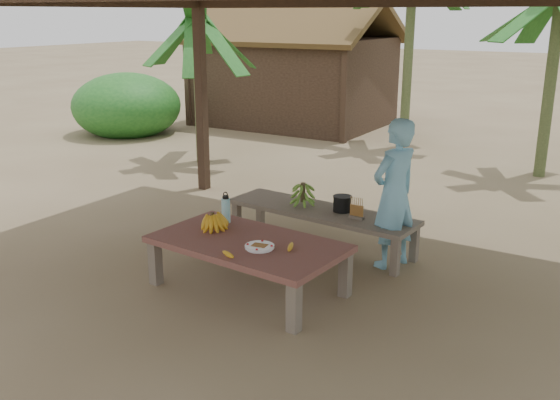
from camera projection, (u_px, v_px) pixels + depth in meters
The scene contains 15 objects.
ground at pixel (286, 282), 6.16m from camera, with size 80.00×80.00×0.00m, color brown.
work_table at pixel (248, 247), 5.86m from camera, with size 1.88×1.14×0.50m.
bench at pixel (321, 214), 6.95m from camera, with size 2.24×0.78×0.45m.
ripe_banana_bunch at pixel (212, 220), 6.14m from camera, with size 0.30×0.26×0.18m, color gold, non-canonical shape.
plate at pixel (260, 247), 5.64m from camera, with size 0.27×0.27×0.04m.
loose_banana_front at pixel (228, 254), 5.45m from camera, with size 0.04×0.15×0.04m, color gold.
loose_banana_side at pixel (290, 247), 5.63m from camera, with size 0.04×0.16×0.04m, color gold.
water_flask at pixel (226, 209), 6.32m from camera, with size 0.09×0.09×0.32m.
green_banana_stalk at pixel (303, 194), 7.03m from camera, with size 0.25×0.25×0.28m, color #598C2D, non-canonical shape.
cooking_pot at pixel (342, 204), 6.85m from camera, with size 0.20×0.20×0.17m, color black.
skewer_rack at pixel (357, 208), 6.59m from camera, with size 0.18×0.08×0.24m, color #A57F47, non-canonical shape.
woman at pixel (394, 194), 6.35m from camera, with size 0.57×0.37×1.56m, color #6FB1D2.
hut at pixel (295, 77), 14.62m from camera, with size 4.40×3.43×2.85m.
banana_plant_n at pixel (559, 8), 9.39m from camera, with size 1.80×1.80×3.10m.
banana_plant_w at pixel (197, 34), 10.52m from camera, with size 1.80×1.80×2.68m.
Camera 1 is at (2.88, -4.88, 2.55)m, focal length 40.00 mm.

